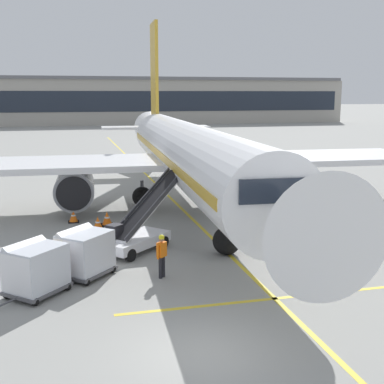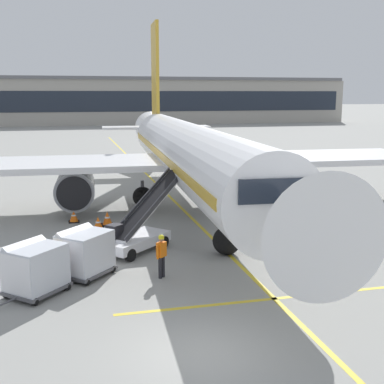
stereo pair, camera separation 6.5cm
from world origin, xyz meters
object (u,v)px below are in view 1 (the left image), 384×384
Objects in this scene: baggage_cart_lead at (84,252)px; safety_cone_wingtip at (73,216)px; ground_crew_by_loader at (50,260)px; ground_crew_by_carts at (162,253)px; belt_loader at (138,231)px; parked_airplane at (187,154)px; safety_cone_nose_mark at (107,219)px; safety_cone_engine_keepout at (98,223)px; baggage_cart_second at (35,268)px.

safety_cone_wingtip is at bearing 91.75° from baggage_cart_lead.
ground_crew_by_loader is at bearing -150.98° from baggage_cart_lead.
ground_crew_by_carts is (4.18, -0.21, 0.00)m from ground_crew_by_loader.
baggage_cart_lead is 3.05m from ground_crew_by_carts.
belt_loader is at bearing 43.23° from ground_crew_by_loader.
baggage_cart_lead is at bearing -121.58° from parked_airplane.
ground_crew_by_loader is 2.30× the size of safety_cone_nose_mark.
ground_crew_by_carts is at bearing -17.54° from baggage_cart_lead.
belt_loader is 4.42m from safety_cone_engine_keepout.
baggage_cart_lead is at bearing -131.34° from belt_loader.
baggage_cart_lead reaches higher than safety_cone_wingtip.
ground_crew_by_loader reaches higher than safety_cone_engine_keepout.
belt_loader reaches higher than baggage_cart_second.
safety_cone_wingtip is at bearing 81.67° from baggage_cart_second.
safety_cone_nose_mark is (1.50, 7.77, -0.63)m from baggage_cart_lead.
baggage_cart_second is 3.36× the size of safety_cone_nose_mark.
ground_crew_by_loader is 2.54× the size of safety_cone_wingtip.
safety_cone_engine_keepout is (-5.82, -4.07, -3.08)m from parked_airplane.
ground_crew_by_carts is at bearing -107.94° from parked_airplane.
belt_loader is at bearing 48.66° from baggage_cart_lead.
belt_loader reaches higher than safety_cone_wingtip.
parked_airplane is at bearing 72.06° from ground_crew_by_carts.
safety_cone_engine_keepout is (2.23, 7.65, -0.65)m from ground_crew_by_loader.
parked_airplane is 7.74m from safety_cone_engine_keepout.
safety_cone_engine_keepout is 2.28m from safety_cone_wingtip.
parked_airplane is 8.65× the size of belt_loader.
ground_crew_by_carts is at bearing -2.89° from ground_crew_by_loader.
ground_crew_by_loader is 9.66m from safety_cone_wingtip.
ground_crew_by_loader is 4.19m from ground_crew_by_carts.
ground_crew_by_carts reaches higher than safety_cone_engine_keepout.
belt_loader is 6.66m from safety_cone_wingtip.
belt_loader is at bearing -65.31° from safety_cone_wingtip.
belt_loader is 5.18m from ground_crew_by_loader.
ground_crew_by_loader is at bearing -95.99° from safety_cone_wingtip.
parked_airplane is 52.48× the size of safety_cone_nose_mark.
safety_cone_wingtip is at bearing 84.01° from ground_crew_by_loader.
ground_crew_by_carts is at bearing 6.62° from baggage_cart_second.
baggage_cart_second is at bearing -98.33° from safety_cone_wingtip.
belt_loader is 6.71× the size of safety_cone_wingtip.
belt_loader is 2.64× the size of ground_crew_by_loader.
ground_crew_by_loader is at bearing 56.04° from baggage_cart_second.
safety_cone_nose_mark reaches higher than safety_cone_wingtip.
safety_cone_wingtip is (-2.77, 6.03, -0.59)m from belt_loader.
baggage_cart_lead is 7.04m from safety_cone_engine_keepout.
safety_cone_nose_mark is (-1.40, 8.68, -0.63)m from ground_crew_by_carts.
baggage_cart_second is (-4.29, -4.31, 0.07)m from belt_loader.
baggage_cart_lead is (-6.78, -11.02, -2.42)m from parked_airplane.
baggage_cart_second reaches higher than ground_crew_by_carts.
belt_loader reaches higher than baggage_cart_lead.
baggage_cart_lead reaches higher than safety_cone_engine_keepout.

